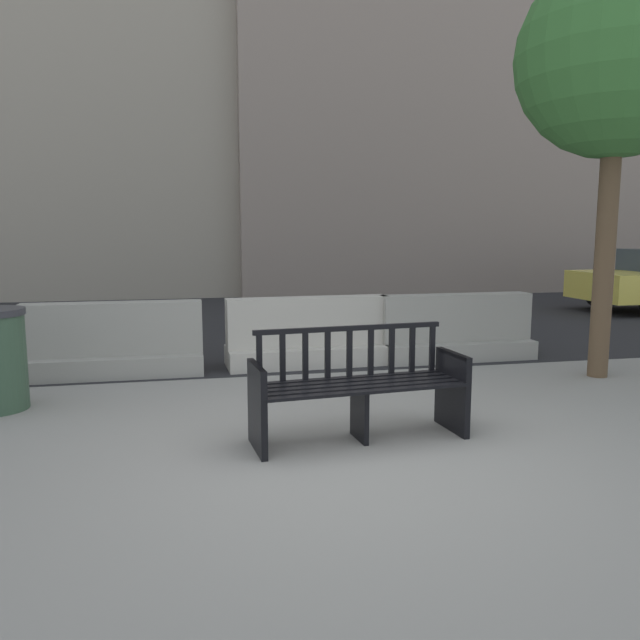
{
  "coord_description": "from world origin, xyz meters",
  "views": [
    {
      "loc": [
        -1.06,
        -4.24,
        1.65
      ],
      "look_at": [
        0.23,
        1.86,
        0.75
      ],
      "focal_mm": 35.0,
      "sensor_mm": 36.0,
      "label": 1
    }
  ],
  "objects_px": {
    "jersey_barrier_centre": "(308,337)",
    "street_tree": "(617,59)",
    "street_bench": "(358,390)",
    "jersey_barrier_right": "(455,333)",
    "jersey_barrier_left": "(114,346)"
  },
  "relations": [
    {
      "from": "jersey_barrier_centre",
      "to": "street_tree",
      "type": "relative_size",
      "value": 0.45
    },
    {
      "from": "street_bench",
      "to": "jersey_barrier_right",
      "type": "xyz_separation_m",
      "value": [
        2.07,
        2.78,
        -0.06
      ]
    },
    {
      "from": "jersey_barrier_left",
      "to": "street_tree",
      "type": "height_order",
      "value": "street_tree"
    },
    {
      "from": "jersey_barrier_left",
      "to": "street_tree",
      "type": "relative_size",
      "value": 0.44
    },
    {
      "from": "jersey_barrier_right",
      "to": "street_tree",
      "type": "distance_m",
      "value": 3.57
    },
    {
      "from": "street_bench",
      "to": "jersey_barrier_right",
      "type": "bearing_deg",
      "value": 53.37
    },
    {
      "from": "jersey_barrier_right",
      "to": "street_tree",
      "type": "relative_size",
      "value": 0.44
    },
    {
      "from": "jersey_barrier_left",
      "to": "street_bench",
      "type": "bearing_deg",
      "value": -51.78
    },
    {
      "from": "street_bench",
      "to": "jersey_barrier_left",
      "type": "distance_m",
      "value": 3.47
    },
    {
      "from": "jersey_barrier_right",
      "to": "jersey_barrier_left",
      "type": "bearing_deg",
      "value": -179.32
    },
    {
      "from": "jersey_barrier_centre",
      "to": "jersey_barrier_right",
      "type": "relative_size",
      "value": 1.01
    },
    {
      "from": "street_tree",
      "to": "jersey_barrier_left",
      "type": "bearing_deg",
      "value": 167.3
    },
    {
      "from": "street_bench",
      "to": "jersey_barrier_centre",
      "type": "relative_size",
      "value": 0.85
    },
    {
      "from": "jersey_barrier_left",
      "to": "jersey_barrier_right",
      "type": "distance_m",
      "value": 4.21
    },
    {
      "from": "jersey_barrier_centre",
      "to": "jersey_barrier_left",
      "type": "bearing_deg",
      "value": -177.95
    }
  ]
}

